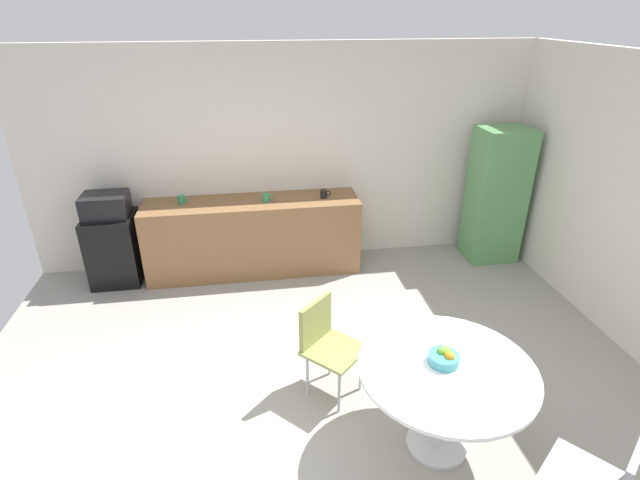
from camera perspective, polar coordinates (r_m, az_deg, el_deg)
name	(u,v)px	position (r m, az deg, el deg)	size (l,w,h in m)	color
ground_plane	(326,433)	(3.95, 0.69, -21.88)	(6.00, 6.00, 0.00)	#9E998E
wall_back	(285,157)	(5.87, -4.16, 9.71)	(6.00, 0.10, 2.60)	silver
counter_block	(254,236)	(5.82, -7.87, 0.44)	(2.50, 0.60, 0.90)	brown
mini_fridge	(114,249)	(6.05, -23.13, -0.96)	(0.54, 0.54, 0.82)	black
microwave	(105,205)	(5.85, -24.04, 3.75)	(0.48, 0.38, 0.26)	black
locker_cabinet	(496,196)	(6.33, 20.10, 4.96)	(0.60, 0.50, 1.67)	#599959
round_table	(445,381)	(3.54, 14.59, -15.79)	(1.21, 1.21, 0.74)	silver
chair_gray	(605,480)	(3.44, 30.64, -23.19)	(0.59, 0.59, 0.83)	silver
chair_olive	(325,337)	(3.97, 0.56, -11.42)	(0.59, 0.59, 0.83)	silver
fruit_bowl	(444,357)	(3.47, 14.47, -13.29)	(0.21, 0.21, 0.11)	teal
mug_white	(324,194)	(5.68, 0.46, 5.50)	(0.13, 0.08, 0.09)	black
mug_green	(266,197)	(5.60, -6.37, 5.02)	(0.13, 0.08, 0.09)	#338C59
mug_red	(182,199)	(5.73, -16.04, 4.65)	(0.13, 0.08, 0.09)	#338C59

